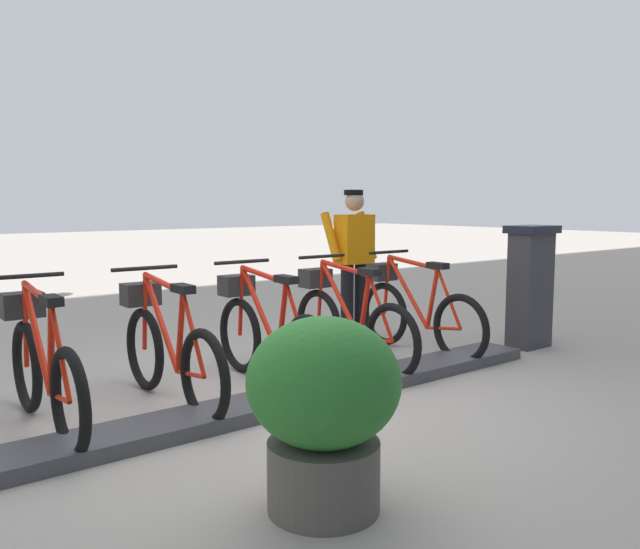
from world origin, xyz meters
TOP-DOWN VIEW (x-y plane):
  - ground_plane at (0.00, 0.00)m, footprint 60.00×60.00m
  - dock_rail_base at (0.00, 0.00)m, footprint 0.44×5.29m
  - payment_kiosk at (0.05, -3.18)m, footprint 0.36×0.52m
  - bike_docked_0 at (0.62, -2.05)m, footprint 1.72×0.54m
  - bike_docked_1 at (0.62, -1.15)m, footprint 1.72×0.54m
  - bike_docked_2 at (0.62, -0.25)m, footprint 1.72×0.54m
  - bike_docked_3 at (0.62, 0.65)m, footprint 1.72×0.54m
  - bike_docked_4 at (0.62, 1.55)m, footprint 1.72×0.54m
  - worker_near_rack at (1.73, -2.19)m, footprint 0.48×0.64m
  - planter_bush at (-1.44, 0.80)m, footprint 0.76×0.76m

SIDE VIEW (x-z plane):
  - ground_plane at x=0.00m, z-range 0.00..0.00m
  - dock_rail_base at x=0.00m, z-range 0.00..0.10m
  - bike_docked_0 at x=0.62m, z-range -0.08..0.94m
  - bike_docked_1 at x=0.62m, z-range -0.08..0.94m
  - bike_docked_2 at x=0.62m, z-range -0.08..0.94m
  - bike_docked_3 at x=0.62m, z-range -0.08..0.94m
  - bike_docked_4 at x=0.62m, z-range -0.08..0.94m
  - planter_bush at x=-1.44m, z-range 0.06..1.03m
  - payment_kiosk at x=0.05m, z-range 0.03..1.31m
  - worker_near_rack at x=1.73m, z-range 0.08..1.74m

